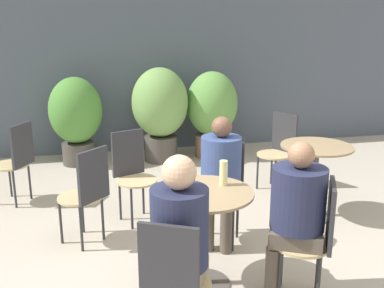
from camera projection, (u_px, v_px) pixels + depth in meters
name	position (u px, v px, depth m)	size (l,w,h in m)	color
ground_plane	(206.00, 278.00, 3.52)	(20.00, 20.00, 0.00)	#B2A899
storefront_wall	(143.00, 53.00, 6.71)	(10.00, 0.06, 3.00)	#4C5666
cafe_table_near	(204.00, 216.00, 3.30)	(0.72, 0.72, 0.76)	#514C47
cafe_table_far	(316.00, 164.00, 4.50)	(0.72, 0.72, 0.76)	#514C47
bistro_chair_0	(173.00, 278.00, 2.56)	(0.44, 0.45, 0.90)	tan
bistro_chair_1	(316.00, 232.00, 3.12)	(0.45, 0.44, 0.90)	tan
bistro_chair_2	(223.00, 183.00, 4.05)	(0.44, 0.45, 0.90)	tan
bistro_chair_3	(280.00, 145.00, 5.32)	(0.46, 0.45, 0.90)	tan
bistro_chair_4	(87.00, 189.00, 3.93)	(0.46, 0.46, 0.90)	tan
bistro_chair_5	(17.00, 157.00, 4.85)	(0.46, 0.45, 0.90)	tan
bistro_chair_6	(132.00, 168.00, 4.47)	(0.43, 0.45, 0.90)	tan
seated_person_0	(180.00, 236.00, 2.65)	(0.41, 0.42, 1.23)	gray
seated_person_1	(295.00, 209.00, 3.11)	(0.47, 0.45, 1.17)	brown
seated_person_2	(221.00, 172.00, 3.87)	(0.42, 0.43, 1.18)	brown
beer_glass_0	(223.00, 173.00, 3.35)	(0.06, 0.06, 0.19)	beige
beer_glass_1	(180.00, 187.00, 3.14)	(0.06, 0.06, 0.14)	silver
potted_plant_0	(76.00, 115.00, 6.20)	(0.73, 0.73, 1.23)	#47423D
potted_plant_1	(160.00, 108.00, 6.33)	(0.79, 0.79, 1.34)	#47423D
potted_plant_2	(212.00, 109.00, 6.55)	(0.74, 0.74, 1.26)	#93664C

